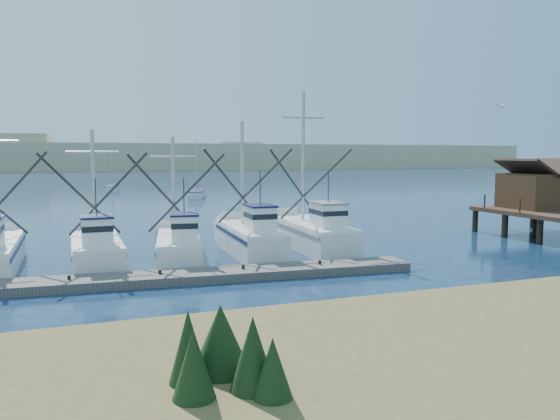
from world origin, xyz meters
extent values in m
plane|color=#0D2039|center=(0.00, 0.00, 0.00)|extent=(500.00, 500.00, 0.00)
cube|color=#5E5854|center=(-9.97, 6.36, 0.21)|extent=(31.31, 4.19, 0.42)
cube|color=#4C331E|center=(21.50, 12.00, 3.30)|extent=(4.00, 4.00, 2.60)
cube|color=tan|center=(0.00, 210.00, 5.00)|extent=(360.00, 60.00, 10.00)
cube|color=white|center=(-9.63, 11.42, 0.66)|extent=(2.67, 7.48, 1.32)
cube|color=white|center=(-9.63, 9.51, 2.07)|extent=(1.50, 1.84, 1.50)
cylinder|color=#B7B2A8|center=(-9.63, 12.69, 4.33)|extent=(0.22, 0.22, 6.03)
cube|color=white|center=(-5.16, 11.59, 0.63)|extent=(3.59, 8.05, 1.26)
cube|color=white|center=(-5.16, 9.60, 2.01)|extent=(1.66, 2.09, 1.50)
cylinder|color=#B7B2A8|center=(-5.16, 12.91, 4.15)|extent=(0.22, 0.22, 5.77)
cube|color=white|center=(-0.83, 11.83, 0.78)|extent=(2.72, 8.34, 1.57)
cube|color=white|center=(-0.83, 9.72, 2.32)|extent=(1.48, 2.06, 1.50)
cylinder|color=#B7B2A8|center=(-0.83, 13.24, 4.80)|extent=(0.22, 0.22, 6.46)
cube|color=white|center=(3.50, 12.26, 0.79)|extent=(2.95, 9.20, 1.58)
cube|color=white|center=(3.50, 9.93, 2.33)|extent=(1.62, 2.27, 1.50)
cylinder|color=#B7B2A8|center=(3.50, 13.82, 5.84)|extent=(0.22, 0.22, 8.53)
cube|color=white|center=(5.09, 55.96, 0.45)|extent=(3.72, 6.67, 0.90)
cylinder|color=#B7B2A8|center=(5.09, 56.26, 4.50)|extent=(0.12, 0.12, 7.20)
cube|color=white|center=(-5.31, 72.29, 0.45)|extent=(2.46, 5.19, 0.90)
cylinder|color=#B7B2A8|center=(-5.31, 72.59, 4.50)|extent=(0.12, 0.12, 7.20)
sphere|color=white|center=(12.57, 5.87, 8.76)|extent=(0.21, 0.21, 0.21)
cube|color=white|center=(12.26, 5.87, 8.78)|extent=(0.52, 0.13, 0.14)
cube|color=white|center=(12.89, 5.87, 8.78)|extent=(0.52, 0.13, 0.14)
camera|label=1|loc=(-10.41, -19.40, 6.01)|focal=35.00mm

